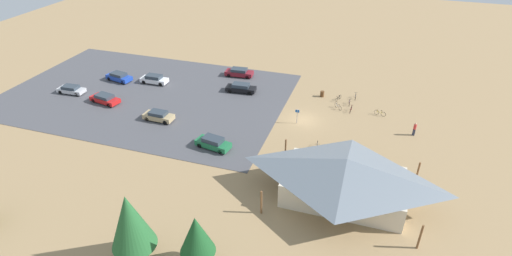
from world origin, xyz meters
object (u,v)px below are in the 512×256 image
trash_bin (322,94)px  bicycle_blue_yard_center (356,96)px  pine_mideast (130,221)px  bicycle_purple_yard_left (349,102)px  car_black_aisle_side (241,88)px  visitor_by_pavilion (415,129)px  lot_sign (297,114)px  bicycle_black_near_sign (339,98)px  car_tan_front_row (159,116)px  bike_pavilion (345,176)px  car_maroon_mid_lot (239,72)px  bicycle_white_front_row (317,145)px  bicycle_silver_mid_cluster (338,107)px  car_green_near_entry (213,143)px  car_red_inner_stall (105,99)px  bicycle_yellow_lone_west (380,113)px  pine_midwest (196,235)px  car_white_by_curb (154,79)px  car_silver_end_stall (71,89)px  bicycle_red_by_bin (351,109)px  car_blue_far_end (119,77)px

trash_bin → bicycle_blue_yard_center: (-5.03, -0.83, -0.06)m
pine_mideast → trash_bin: bearing=-105.2°
bicycle_purple_yard_left → car_black_aisle_side: car_black_aisle_side is taller
trash_bin → visitor_by_pavilion: bearing=150.7°
lot_sign → bicycle_black_near_sign: bearing=-117.3°
bicycle_black_near_sign → car_tan_front_row: (23.04, 13.90, 0.38)m
bike_pavilion → car_maroon_mid_lot: (20.93, -26.06, -2.09)m
lot_sign → bicycle_white_front_row: lot_sign is taller
bicycle_purple_yard_left → car_tan_front_row: 27.99m
bike_pavilion → lot_sign: bearing=-59.6°
bicycle_silver_mid_cluster → car_tan_front_row: bearing=25.5°
car_green_near_entry → car_red_inner_stall: 21.24m
bicycle_silver_mid_cluster → bicycle_white_front_row: size_ratio=0.76×
bike_pavilion → lot_sign: bike_pavilion is taller
trash_bin → bike_pavilion: bearing=104.8°
car_tan_front_row → bicycle_white_front_row: bearing=179.9°
pine_mideast → bicycle_yellow_lone_west: bearing=-119.6°
bicycle_yellow_lone_west → bicycle_white_front_row: 13.02m
bike_pavilion → car_tan_front_row: bike_pavilion is taller
pine_midwest → bicycle_blue_yard_center: bearing=-104.6°
pine_midwest → car_maroon_mid_lot: size_ratio=1.17×
pine_midwest → bicycle_purple_yard_left: 35.41m
bicycle_yellow_lone_west → car_black_aisle_side: bearing=-2.8°
trash_bin → bicycle_black_near_sign: trash_bin is taller
visitor_by_pavilion → trash_bin: bearing=-29.3°
bicycle_purple_yard_left → car_white_by_curb: size_ratio=0.36×
bicycle_purple_yard_left → visitor_by_pavilion: size_ratio=0.88×
visitor_by_pavilion → lot_sign: bearing=6.3°
pine_midwest → bicycle_yellow_lone_west: bearing=-112.6°
bicycle_silver_mid_cluster → car_silver_end_stall: 41.52m
trash_bin → bicycle_yellow_lone_west: (-8.87, 3.42, -0.08)m
lot_sign → bicycle_yellow_lone_west: 12.30m
trash_bin → car_white_by_curb: size_ratio=0.20×
pine_midwest → bicycle_black_near_sign: 35.91m
car_tan_front_row → bicycle_red_by_bin: bearing=-156.8°
bicycle_silver_mid_cluster → car_white_by_curb: car_white_by_curb is taller
trash_bin → car_blue_far_end: 33.78m
car_black_aisle_side → bicycle_white_front_row: bearing=140.2°
bicycle_red_by_bin → bicycle_purple_yard_left: bicycle_red_by_bin is taller
lot_sign → bicycle_black_near_sign: lot_sign is taller
car_tan_front_row → car_white_by_curb: bearing=-57.1°
bicycle_red_by_bin → bicycle_black_near_sign: bearing=-54.2°
bicycle_silver_mid_cluster → car_maroon_mid_lot: car_maroon_mid_lot is taller
car_white_by_curb → car_red_inner_stall: car_white_by_curb is taller
car_silver_end_stall → visitor_by_pavilion: (-51.25, -3.52, 0.29)m
bicycle_blue_yard_center → car_silver_end_stall: car_silver_end_stall is taller
pine_mideast → car_red_inner_stall: 32.28m
bicycle_black_near_sign → visitor_by_pavilion: 12.89m
bicycle_red_by_bin → bicycle_yellow_lone_west: size_ratio=1.07×
car_tan_front_row → car_silver_end_stall: 17.76m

